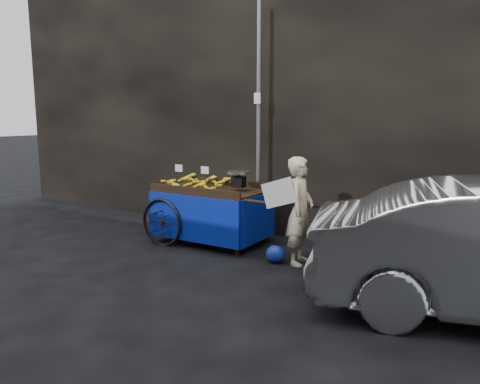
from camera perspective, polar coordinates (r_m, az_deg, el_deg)
The scene contains 6 objects.
ground at distance 7.38m, azimuth -5.13°, elevation -7.40°, with size 80.00×80.00×0.00m, color black.
building_wall at distance 9.06m, azimuth 7.22°, elevation 11.69°, with size 13.50×2.00×5.00m.
street_pole at distance 7.96m, azimuth 2.30°, elevation 8.52°, with size 0.12×0.10×4.00m.
banana_cart at distance 7.84m, azimuth -3.76°, elevation -0.27°, with size 2.47×1.26×1.32m.
vendor at distance 6.72m, azimuth 7.31°, elevation -2.28°, with size 0.76×0.63×1.55m.
plastic_bag at distance 6.87m, azimuth 4.31°, elevation -7.56°, with size 0.29×0.23×0.26m, color #172EB2.
Camera 1 is at (4.45, -5.49, 2.14)m, focal length 35.00 mm.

